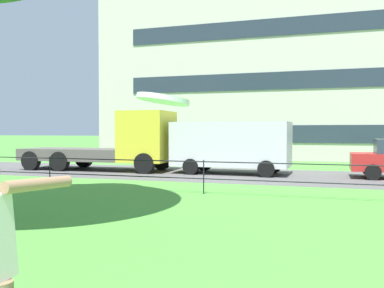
{
  "coord_description": "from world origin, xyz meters",
  "views": [
    {
      "loc": [
        3.46,
        0.44,
        1.85
      ],
      "look_at": [
        1.18,
        7.56,
        1.62
      ],
      "focal_mm": 39.7,
      "sensor_mm": 36.0,
      "label": 1
    }
  ],
  "objects_px": {
    "frisbee": "(163,99)",
    "flatbed_truck_far_right": "(118,145)",
    "panel_van_center": "(231,144)",
    "apartment_building_background": "(349,20)"
  },
  "relations": [
    {
      "from": "frisbee",
      "to": "flatbed_truck_far_right",
      "type": "xyz_separation_m",
      "value": [
        -8.56,
        15.83,
        -0.79
      ]
    },
    {
      "from": "flatbed_truck_far_right",
      "to": "frisbee",
      "type": "bearing_deg",
      "value": -61.6
    },
    {
      "from": "frisbee",
      "to": "flatbed_truck_far_right",
      "type": "bearing_deg",
      "value": 118.4
    },
    {
      "from": "flatbed_truck_far_right",
      "to": "panel_van_center",
      "type": "distance_m",
      "value": 5.38
    },
    {
      "from": "frisbee",
      "to": "flatbed_truck_far_right",
      "type": "distance_m",
      "value": 18.01
    },
    {
      "from": "panel_van_center",
      "to": "apartment_building_background",
      "type": "distance_m",
      "value": 19.14
    },
    {
      "from": "panel_van_center",
      "to": "flatbed_truck_far_right",
      "type": "bearing_deg",
      "value": -178.65
    },
    {
      "from": "frisbee",
      "to": "apartment_building_background",
      "type": "distance_m",
      "value": 33.12
    },
    {
      "from": "frisbee",
      "to": "panel_van_center",
      "type": "xyz_separation_m",
      "value": [
        -3.18,
        15.96,
        -0.74
      ]
    },
    {
      "from": "frisbee",
      "to": "panel_van_center",
      "type": "relative_size",
      "value": 0.07
    }
  ]
}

